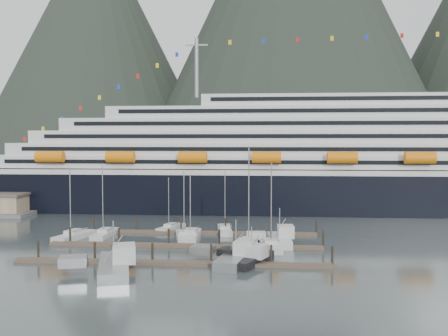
% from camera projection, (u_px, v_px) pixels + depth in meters
% --- Properties ---
extents(ground, '(1600.00, 1600.00, 0.00)m').
position_uv_depth(ground, '(211.00, 251.00, 87.82)').
color(ground, '#495656').
rests_on(ground, ground).
extents(mountains, '(870.00, 440.00, 420.00)m').
position_uv_depth(mountains, '(304.00, 26.00, 660.30)').
color(mountains, black).
rests_on(mountains, ground).
extents(cruise_ship, '(210.00, 30.40, 50.30)m').
position_uv_depth(cruise_ship, '(346.00, 165.00, 139.27)').
color(cruise_ship, black).
rests_on(cruise_ship, ground).
extents(dock_near, '(48.18, 2.28, 3.20)m').
position_uv_depth(dock_near, '(171.00, 262.00, 78.34)').
color(dock_near, '#4D3E32').
rests_on(dock_near, ground).
extents(dock_mid, '(48.18, 2.28, 3.20)m').
position_uv_depth(dock_mid, '(185.00, 245.00, 91.27)').
color(dock_mid, '#4D3E32').
rests_on(dock_mid, ground).
extents(dock_far, '(48.18, 2.28, 3.20)m').
position_uv_depth(dock_far, '(195.00, 232.00, 104.20)').
color(dock_far, '#4D3E32').
rests_on(dock_far, ground).
extents(sailboat_a, '(5.53, 10.47, 13.74)m').
position_uv_depth(sailboat_a, '(74.00, 237.00, 98.74)').
color(sailboat_a, beige).
rests_on(sailboat_a, ground).
extents(sailboat_b, '(2.78, 10.12, 14.52)m').
position_uv_depth(sailboat_b, '(105.00, 234.00, 101.37)').
color(sailboat_b, beige).
rests_on(sailboat_b, ground).
extents(sailboat_c, '(4.63, 9.93, 13.32)m').
position_uv_depth(sailboat_c, '(184.00, 237.00, 98.79)').
color(sailboat_c, beige).
rests_on(sailboat_c, ground).
extents(sailboat_d, '(3.02, 12.62, 17.92)m').
position_uv_depth(sailboat_d, '(249.00, 246.00, 89.67)').
color(sailboat_d, beige).
rests_on(sailboat_d, ground).
extents(sailboat_e, '(4.95, 9.15, 11.34)m').
position_uv_depth(sailboat_e, '(171.00, 228.00, 108.61)').
color(sailboat_e, beige).
rests_on(sailboat_e, ground).
extents(sailboat_f, '(3.28, 10.35, 12.81)m').
position_uv_depth(sailboat_f, '(191.00, 236.00, 99.53)').
color(sailboat_f, beige).
rests_on(sailboat_f, ground).
extents(sailboat_g, '(3.88, 10.53, 13.31)m').
position_uv_depth(sailboat_g, '(225.00, 230.00, 105.82)').
color(sailboat_g, beige).
rests_on(sailboat_g, ground).
extents(sailboat_h, '(4.31, 10.17, 15.37)m').
position_uv_depth(sailboat_h, '(270.00, 246.00, 89.49)').
color(sailboat_h, beige).
rests_on(sailboat_h, ground).
extents(trawler_a, '(11.53, 15.05, 8.02)m').
position_uv_depth(trawler_a, '(112.00, 265.00, 73.86)').
color(trawler_a, '#94979A').
rests_on(trawler_a, ground).
extents(trawler_c, '(10.29, 14.40, 7.14)m').
position_uv_depth(trawler_c, '(235.00, 256.00, 80.15)').
color(trawler_c, '#94979A').
rests_on(trawler_c, ground).
extents(trawler_d, '(8.87, 10.78, 6.14)m').
position_uv_depth(trawler_d, '(251.00, 258.00, 78.88)').
color(trawler_d, black).
rests_on(trawler_d, ground).
extents(trawler_e, '(8.56, 11.22, 7.15)m').
position_uv_depth(trawler_e, '(279.00, 239.00, 93.76)').
color(trawler_e, beige).
rests_on(trawler_e, ground).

